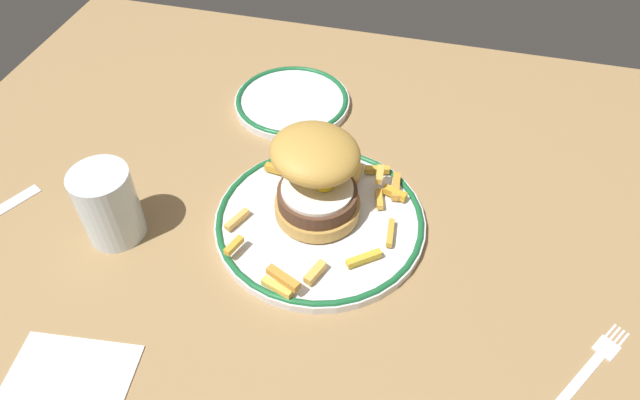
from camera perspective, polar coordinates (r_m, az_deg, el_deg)
ground_plane at (r=73.69cm, az=-2.42°, el=-4.64°), size 112.63×99.91×4.00cm
dinner_plate at (r=72.72cm, az=0.00°, el=-2.04°), size 26.57×26.57×1.60cm
burger at (r=69.70cm, az=-0.36°, el=2.47°), size 12.77×13.47×10.72cm
fries_pile at (r=71.60cm, az=1.54°, el=-1.29°), size 20.94×23.42×2.69cm
water_glass at (r=73.94cm, az=-20.09°, el=-0.80°), size 7.15×7.15×9.86cm
side_plate at (r=91.14cm, az=-2.77°, el=9.75°), size 17.89×17.89×1.60cm
fork at (r=68.13cm, az=25.17°, el=-14.74°), size 9.04×12.81×0.36cm
napkin at (r=66.67cm, az=-23.63°, el=-15.88°), size 13.90×10.71×0.40cm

